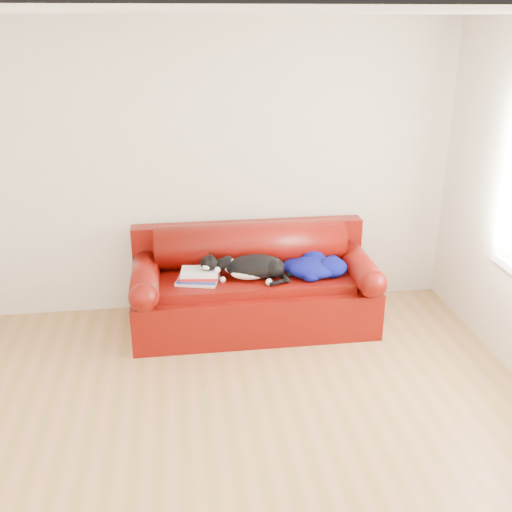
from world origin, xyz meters
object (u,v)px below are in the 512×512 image
at_px(sofa_base, 254,301).
at_px(blanket, 314,266).
at_px(cat, 254,267).
at_px(book_stack, 199,276).

xyz_separation_m(sofa_base, blanket, (0.52, -0.08, 0.34)).
height_order(sofa_base, blanket, blanket).
relative_size(cat, blanket, 1.23).
relative_size(book_stack, cat, 0.58).
bearing_deg(sofa_base, blanket, -8.43).
relative_size(sofa_base, cat, 3.10).
distance_m(sofa_base, book_stack, 0.58).
height_order(sofa_base, cat, cat).
height_order(sofa_base, book_stack, book_stack).
bearing_deg(sofa_base, book_stack, -168.59).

